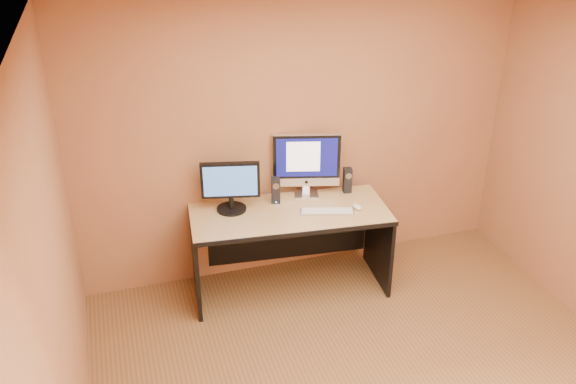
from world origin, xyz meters
name	(u,v)px	position (x,y,z in m)	size (l,w,h in m)	color
walls	(405,251)	(0.00, 0.00, 1.30)	(4.00, 4.00, 2.60)	#9C623E
ceiling	(427,33)	(0.00, 0.00, 2.60)	(4.00, 4.00, 0.00)	white
desk	(290,250)	(-0.23, 1.59, 0.39)	(1.69, 0.74, 0.78)	tan
imac	(307,165)	(0.02, 1.86, 1.07)	(0.60, 0.22, 0.58)	silver
second_monitor	(231,187)	(-0.69, 1.77, 1.00)	(0.51, 0.25, 0.44)	black
speaker_left	(276,190)	(-0.29, 1.80, 0.90)	(0.07, 0.08, 0.23)	black
speaker_right	(347,180)	(0.39, 1.80, 0.90)	(0.07, 0.08, 0.23)	black
keyboard	(327,211)	(0.08, 1.49, 0.79)	(0.45, 0.12, 0.02)	#B8B8BC
mouse	(357,207)	(0.35, 1.47, 0.80)	(0.06, 0.11, 0.04)	silver
cable_a	(305,191)	(0.03, 1.92, 0.79)	(0.01, 0.01, 0.23)	black
cable_b	(298,190)	(-0.04, 1.96, 0.79)	(0.01, 0.01, 0.19)	black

